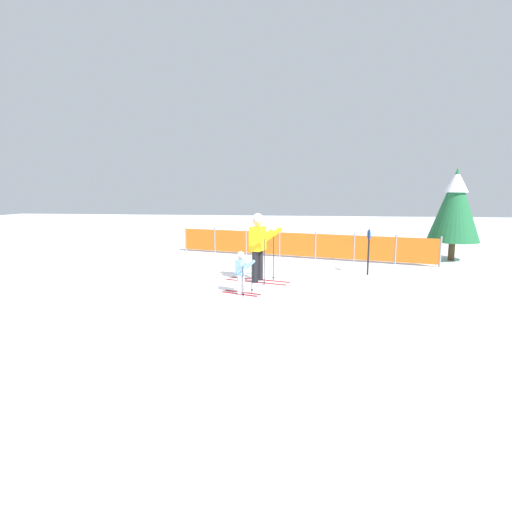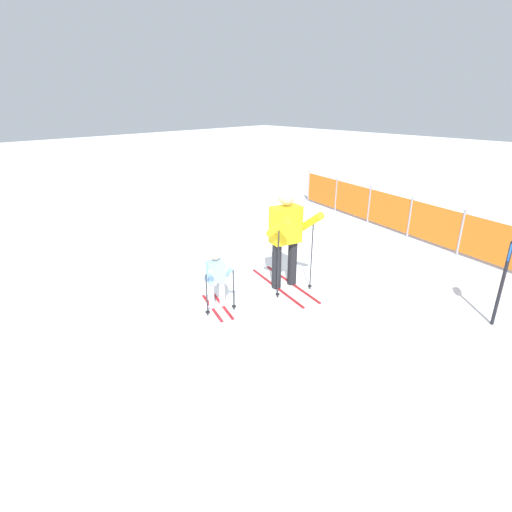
% 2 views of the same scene
% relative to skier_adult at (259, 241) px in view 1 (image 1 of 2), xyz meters
% --- Properties ---
extents(ground_plane, '(60.00, 60.00, 0.00)m').
position_rel_skier_adult_xyz_m(ground_plane, '(-0.22, -0.19, -1.09)').
color(ground_plane, white).
extents(skier_adult, '(1.75, 0.93, 1.81)m').
position_rel_skier_adult_xyz_m(skier_adult, '(0.00, 0.00, 0.00)').
color(skier_adult, maroon).
rests_on(skier_adult, ground_plane).
extents(skier_child, '(0.96, 0.56, 1.00)m').
position_rel_skier_adult_xyz_m(skier_child, '(-0.23, -1.35, -0.51)').
color(skier_child, maroon).
rests_on(skier_child, ground_plane).
extents(safety_fence, '(9.14, 2.44, 0.98)m').
position_rel_skier_adult_xyz_m(safety_fence, '(0.88, 3.97, -0.59)').
color(safety_fence, gray).
rests_on(safety_fence, ground_plane).
extents(conifer_far, '(1.71, 1.71, 3.17)m').
position_rel_skier_adult_xyz_m(conifer_far, '(6.23, 4.21, 0.88)').
color(conifer_far, '#4C3823').
rests_on(conifer_far, ground_plane).
extents(trail_marker, '(0.07, 0.28, 1.31)m').
position_rel_skier_adult_xyz_m(trail_marker, '(3.00, 1.29, -0.27)').
color(trail_marker, black).
rests_on(trail_marker, ground_plane).
extents(snow_mound, '(1.30, 1.11, 0.52)m').
position_rel_skier_adult_xyz_m(snow_mound, '(-2.86, -2.45, -1.09)').
color(snow_mound, white).
rests_on(snow_mound, ground_plane).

